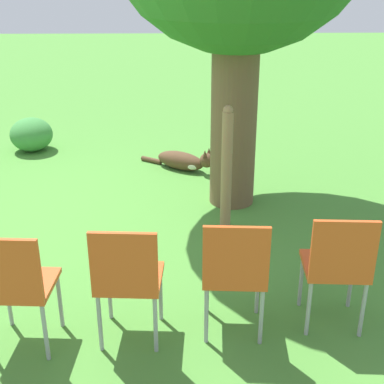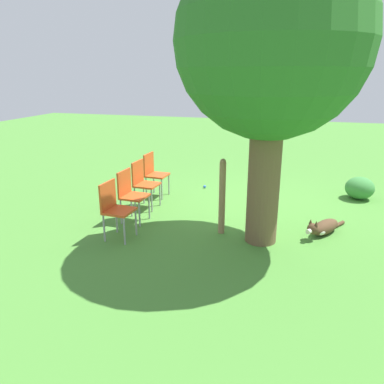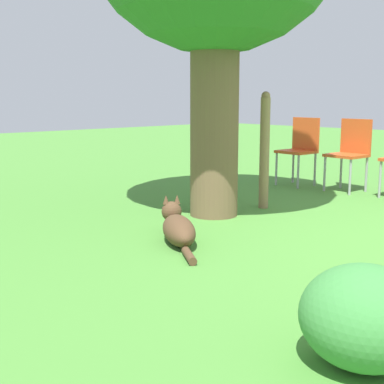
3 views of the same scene
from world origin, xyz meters
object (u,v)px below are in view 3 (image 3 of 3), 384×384
at_px(dog, 178,227).
at_px(red_chair_2, 350,149).
at_px(fence_post, 265,150).
at_px(red_chair_3, 300,146).

distance_m(dog, red_chair_2, 3.33).
distance_m(fence_post, red_chair_3, 1.73).
height_order(fence_post, red_chair_3, fence_post).
bearing_deg(red_chair_2, red_chair_3, -81.26).
xyz_separation_m(fence_post, red_chair_3, (1.60, 0.65, -0.09)).
height_order(dog, red_chair_3, red_chair_3).
relative_size(fence_post, red_chair_3, 1.36).
distance_m(red_chair_2, red_chair_3, 0.73).
bearing_deg(fence_post, dog, -166.66).
distance_m(dog, red_chair_3, 3.41).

